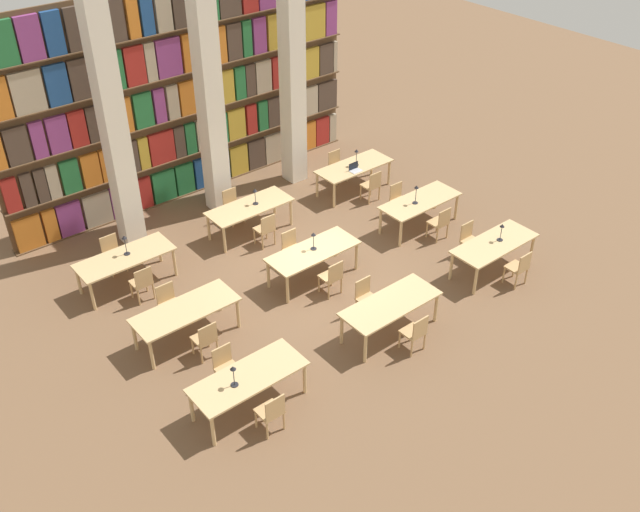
% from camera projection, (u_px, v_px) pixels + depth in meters
% --- Properties ---
extents(ground_plane, '(40.00, 40.00, 0.00)m').
position_uv_depth(ground_plane, '(313.00, 276.00, 16.32)').
color(ground_plane, brown).
extents(bookshelf_bank, '(10.02, 0.35, 5.50)m').
position_uv_depth(bookshelf_bank, '(186.00, 95.00, 18.07)').
color(bookshelf_bank, brown).
rests_on(bookshelf_bank, ground_plane).
extents(pillar_left, '(0.51, 0.51, 6.00)m').
position_uv_depth(pillar_left, '(113.00, 127.00, 15.84)').
color(pillar_left, silver).
rests_on(pillar_left, ground_plane).
extents(pillar_center, '(0.51, 0.51, 6.00)m').
position_uv_depth(pillar_center, '(210.00, 99.00, 17.14)').
color(pillar_center, silver).
rests_on(pillar_center, ground_plane).
extents(pillar_right, '(0.51, 0.51, 6.00)m').
position_uv_depth(pillar_right, '(292.00, 76.00, 18.43)').
color(pillar_right, silver).
rests_on(pillar_right, ground_plane).
extents(reading_table_0, '(2.14, 0.87, 0.76)m').
position_uv_depth(reading_table_0, '(248.00, 379.00, 12.64)').
color(reading_table_0, tan).
rests_on(reading_table_0, ground_plane).
extents(chair_0, '(0.42, 0.40, 0.87)m').
position_uv_depth(chair_0, '(271.00, 412.00, 12.29)').
color(chair_0, tan).
rests_on(chair_0, ground_plane).
extents(chair_1, '(0.42, 0.40, 0.87)m').
position_uv_depth(chair_1, '(226.00, 366.00, 13.21)').
color(chair_1, tan).
rests_on(chair_1, ground_plane).
extents(desk_lamp_0, '(0.14, 0.14, 0.45)m').
position_uv_depth(desk_lamp_0, '(233.00, 373.00, 12.24)').
color(desk_lamp_0, '#232328').
rests_on(desk_lamp_0, reading_table_0).
extents(reading_table_1, '(2.14, 0.87, 0.76)m').
position_uv_depth(reading_table_1, '(391.00, 306.00, 14.34)').
color(reading_table_1, tan).
rests_on(reading_table_1, ground_plane).
extents(chair_2, '(0.42, 0.40, 0.87)m').
position_uv_depth(chair_2, '(415.00, 332.00, 14.00)').
color(chair_2, tan).
rests_on(chair_2, ground_plane).
extents(chair_3, '(0.42, 0.40, 0.87)m').
position_uv_depth(chair_3, '(366.00, 297.00, 14.92)').
color(chair_3, tan).
rests_on(chair_3, ground_plane).
extents(reading_table_2, '(2.14, 0.87, 0.76)m').
position_uv_depth(reading_table_2, '(494.00, 246.00, 16.12)').
color(reading_table_2, tan).
rests_on(reading_table_2, ground_plane).
extents(chair_4, '(0.42, 0.40, 0.87)m').
position_uv_depth(chair_4, '(519.00, 267.00, 15.79)').
color(chair_4, tan).
rests_on(chair_4, ground_plane).
extents(chair_5, '(0.42, 0.40, 0.87)m').
position_uv_depth(chair_5, '(470.00, 239.00, 16.71)').
color(chair_5, tan).
rests_on(chair_5, ground_plane).
extents(desk_lamp_1, '(0.14, 0.14, 0.43)m').
position_uv_depth(desk_lamp_1, '(502.00, 229.00, 15.99)').
color(desk_lamp_1, '#232328').
rests_on(desk_lamp_1, reading_table_2).
extents(reading_table_3, '(2.14, 0.87, 0.76)m').
position_uv_depth(reading_table_3, '(186.00, 312.00, 14.18)').
color(reading_table_3, tan).
rests_on(reading_table_3, ground_plane).
extents(chair_6, '(0.42, 0.40, 0.87)m').
position_uv_depth(chair_6, '(206.00, 339.00, 13.84)').
color(chair_6, tan).
rests_on(chair_6, ground_plane).
extents(chair_7, '(0.42, 0.40, 0.87)m').
position_uv_depth(chair_7, '(169.00, 303.00, 14.76)').
color(chair_7, tan).
rests_on(chair_7, ground_plane).
extents(reading_table_4, '(2.14, 0.87, 0.76)m').
position_uv_depth(reading_table_4, '(313.00, 253.00, 15.87)').
color(reading_table_4, tan).
rests_on(reading_table_4, ground_plane).
extents(chair_8, '(0.42, 0.40, 0.87)m').
position_uv_depth(chair_8, '(332.00, 276.00, 15.51)').
color(chair_8, tan).
rests_on(chair_8, ground_plane).
extents(chair_9, '(0.42, 0.40, 0.87)m').
position_uv_depth(chair_9, '(292.00, 248.00, 16.42)').
color(chair_9, tan).
rests_on(chair_9, ground_plane).
extents(desk_lamp_2, '(0.14, 0.14, 0.43)m').
position_uv_depth(desk_lamp_2, '(313.00, 238.00, 15.70)').
color(desk_lamp_2, '#232328').
rests_on(desk_lamp_2, reading_table_4).
extents(reading_table_5, '(2.14, 0.87, 0.76)m').
position_uv_depth(reading_table_5, '(420.00, 203.00, 17.67)').
color(reading_table_5, tan).
rests_on(reading_table_5, ground_plane).
extents(chair_10, '(0.42, 0.40, 0.87)m').
position_uv_depth(chair_10, '(440.00, 222.00, 17.33)').
color(chair_10, tan).
rests_on(chair_10, ground_plane).
extents(chair_11, '(0.42, 0.40, 0.87)m').
position_uv_depth(chair_11, '(399.00, 199.00, 18.24)').
color(chair_11, tan).
rests_on(chair_11, ground_plane).
extents(desk_lamp_3, '(0.14, 0.14, 0.49)m').
position_uv_depth(desk_lamp_3, '(416.00, 191.00, 17.32)').
color(desk_lamp_3, '#232328').
rests_on(desk_lamp_3, reading_table_5).
extents(reading_table_6, '(2.14, 0.87, 0.76)m').
position_uv_depth(reading_table_6, '(125.00, 259.00, 15.67)').
color(reading_table_6, tan).
rests_on(reading_table_6, ground_plane).
extents(chair_12, '(0.42, 0.40, 0.87)m').
position_uv_depth(chair_12, '(142.00, 282.00, 15.34)').
color(chair_12, tan).
rests_on(chair_12, ground_plane).
extents(chair_13, '(0.42, 0.40, 0.87)m').
position_uv_depth(chair_13, '(113.00, 253.00, 16.26)').
color(chair_13, tan).
rests_on(chair_13, ground_plane).
extents(desk_lamp_4, '(0.14, 0.14, 0.48)m').
position_uv_depth(desk_lamp_4, '(125.00, 242.00, 15.52)').
color(desk_lamp_4, '#232328').
rests_on(desk_lamp_4, reading_table_6).
extents(reading_table_7, '(2.14, 0.87, 0.76)m').
position_uv_depth(reading_table_7, '(250.00, 209.00, 17.45)').
color(reading_table_7, tan).
rests_on(reading_table_7, ground_plane).
extents(chair_14, '(0.42, 0.40, 0.87)m').
position_uv_depth(chair_14, '(266.00, 229.00, 17.09)').
color(chair_14, tan).
rests_on(chair_14, ground_plane).
extents(chair_15, '(0.42, 0.40, 0.87)m').
position_uv_depth(chair_15, '(233.00, 205.00, 18.00)').
color(chair_15, tan).
rests_on(chair_15, ground_plane).
extents(desk_lamp_5, '(0.14, 0.14, 0.42)m').
position_uv_depth(desk_lamp_5, '(255.00, 194.00, 17.32)').
color(desk_lamp_5, '#232328').
rests_on(desk_lamp_5, reading_table_7).
extents(reading_table_8, '(2.14, 0.87, 0.76)m').
position_uv_depth(reading_table_8, '(354.00, 168.00, 19.18)').
color(reading_table_8, tan).
rests_on(reading_table_8, ground_plane).
extents(chair_16, '(0.42, 0.40, 0.87)m').
position_uv_depth(chair_16, '(372.00, 185.00, 18.84)').
color(chair_16, tan).
rests_on(chair_16, ground_plane).
extents(chair_17, '(0.42, 0.40, 0.87)m').
position_uv_depth(chair_17, '(337.00, 165.00, 19.76)').
color(chair_17, tan).
rests_on(chair_17, ground_plane).
extents(desk_lamp_6, '(0.14, 0.14, 0.47)m').
position_uv_depth(desk_lamp_6, '(356.00, 155.00, 18.97)').
color(desk_lamp_6, '#232328').
rests_on(desk_lamp_6, reading_table_8).
extents(laptop, '(0.32, 0.22, 0.21)m').
position_uv_depth(laptop, '(355.00, 169.00, 18.87)').
color(laptop, silver).
rests_on(laptop, reading_table_8).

